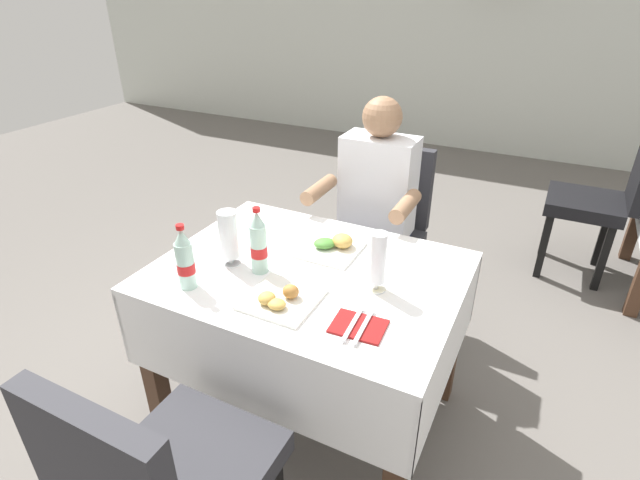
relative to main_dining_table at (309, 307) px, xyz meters
The scene contains 13 objects.
ground_plane 0.59m from the main_dining_table, 112.07° to the right, with size 11.00×11.00×0.00m, color #66605B.
main_dining_table is the anchor object (origin of this frame).
chair_far_diner_seat 0.83m from the main_dining_table, 90.00° to the left, with size 0.44×0.50×0.97m.
chair_near_camera_side 0.83m from the main_dining_table, 90.00° to the right, with size 0.44×0.50×0.97m.
seated_diner_far 0.73m from the main_dining_table, 91.00° to the left, with size 0.50×0.46×1.26m.
plate_near_camera 0.30m from the main_dining_table, 86.22° to the right, with size 0.24×0.24×0.06m.
plate_far_diner 0.26m from the main_dining_table, 84.58° to the left, with size 0.24×0.24×0.07m.
beer_glass_left 0.40m from the main_dining_table, ahead, with size 0.07×0.07×0.23m.
beer_glass_middle 0.42m from the main_dining_table, 161.38° to the right, with size 0.08×0.08×0.22m.
cola_bottle_primary 0.53m from the main_dining_table, 138.38° to the right, with size 0.06×0.06×0.25m.
cola_bottle_secondary 0.34m from the main_dining_table, 150.40° to the right, with size 0.06×0.06×0.26m.
napkin_cutlery_set 0.42m from the main_dining_table, 37.61° to the right, with size 0.18×0.19×0.01m.
background_chair_left 2.14m from the main_dining_table, 60.09° to the left, with size 0.50×0.44×0.97m.
Camera 1 is at (0.78, -1.32, 1.74)m, focal length 27.36 mm.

